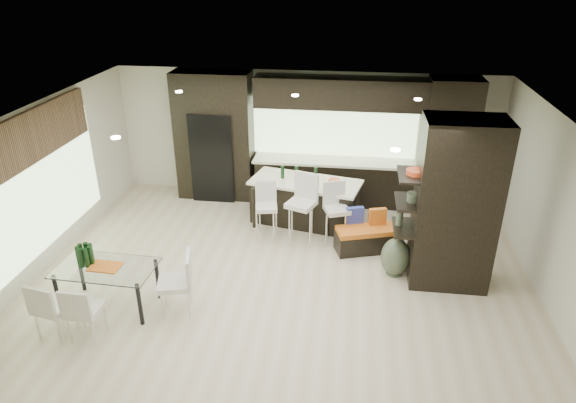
# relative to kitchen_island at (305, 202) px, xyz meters

# --- Properties ---
(ground) EXTENTS (8.00, 8.00, 0.00)m
(ground) POSITION_rel_kitchen_island_xyz_m (-0.14, -2.12, -0.43)
(ground) COLOR beige
(ground) RESTS_ON ground
(back_wall) EXTENTS (8.00, 0.02, 2.70)m
(back_wall) POSITION_rel_kitchen_island_xyz_m (-0.14, 1.38, 0.92)
(back_wall) COLOR beige
(back_wall) RESTS_ON ground
(left_wall) EXTENTS (0.02, 7.00, 2.70)m
(left_wall) POSITION_rel_kitchen_island_xyz_m (-4.14, -2.12, 0.92)
(left_wall) COLOR beige
(left_wall) RESTS_ON ground
(right_wall) EXTENTS (0.02, 7.00, 2.70)m
(right_wall) POSITION_rel_kitchen_island_xyz_m (3.86, -2.12, 0.92)
(right_wall) COLOR beige
(right_wall) RESTS_ON ground
(ceiling) EXTENTS (8.00, 7.00, 0.02)m
(ceiling) POSITION_rel_kitchen_island_xyz_m (-0.14, -2.12, 2.27)
(ceiling) COLOR white
(ceiling) RESTS_ON ground
(window_left) EXTENTS (0.04, 3.20, 1.90)m
(window_left) POSITION_rel_kitchen_island_xyz_m (-4.10, -1.92, 0.92)
(window_left) COLOR #B2D199
(window_left) RESTS_ON left_wall
(window_back) EXTENTS (3.40, 0.04, 1.20)m
(window_back) POSITION_rel_kitchen_island_xyz_m (0.46, 1.34, 1.12)
(window_back) COLOR #B2D199
(window_back) RESTS_ON back_wall
(stone_accent) EXTENTS (0.08, 3.00, 0.80)m
(stone_accent) POSITION_rel_kitchen_island_xyz_m (-4.07, -1.92, 1.82)
(stone_accent) COLOR brown
(stone_accent) RESTS_ON left_wall
(ceiling_spots) EXTENTS (4.00, 3.00, 0.02)m
(ceiling_spots) POSITION_rel_kitchen_island_xyz_m (-0.14, -1.87, 2.25)
(ceiling_spots) COLOR white
(ceiling_spots) RESTS_ON ceiling
(back_cabinetry) EXTENTS (6.80, 0.68, 2.70)m
(back_cabinetry) POSITION_rel_kitchen_island_xyz_m (0.36, 1.05, 0.92)
(back_cabinetry) COLOR black
(back_cabinetry) RESTS_ON ground
(refrigerator) EXTENTS (0.90, 0.68, 1.90)m
(refrigerator) POSITION_rel_kitchen_island_xyz_m (-2.04, 1.00, 0.52)
(refrigerator) COLOR black
(refrigerator) RESTS_ON ground
(partition_column) EXTENTS (1.20, 0.80, 2.70)m
(partition_column) POSITION_rel_kitchen_island_xyz_m (2.46, -1.72, 0.92)
(partition_column) COLOR black
(partition_column) RESTS_ON ground
(kitchen_island) EXTENTS (2.23, 1.33, 0.87)m
(kitchen_island) POSITION_rel_kitchen_island_xyz_m (0.00, 0.00, 0.00)
(kitchen_island) COLOR black
(kitchen_island) RESTS_ON ground
(stool_left) EXTENTS (0.45, 0.45, 0.88)m
(stool_left) POSITION_rel_kitchen_island_xyz_m (-0.64, -0.74, 0.00)
(stool_left) COLOR beige
(stool_left) RESTS_ON ground
(stool_mid) EXTENTS (0.60, 0.60, 1.04)m
(stool_mid) POSITION_rel_kitchen_island_xyz_m (0.00, -0.78, 0.09)
(stool_mid) COLOR beige
(stool_mid) RESTS_ON ground
(stool_right) EXTENTS (0.53, 0.53, 0.93)m
(stool_right) POSITION_rel_kitchen_island_xyz_m (0.64, -0.75, 0.03)
(stool_right) COLOR beige
(stool_right) RESTS_ON ground
(bench) EXTENTS (1.24, 0.78, 0.45)m
(bench) POSITION_rel_kitchen_island_xyz_m (1.23, -0.94, -0.21)
(bench) COLOR black
(bench) RESTS_ON ground
(floor_vase) EXTENTS (0.50, 0.50, 1.31)m
(floor_vase) POSITION_rel_kitchen_island_xyz_m (1.65, -1.66, 0.22)
(floor_vase) COLOR #45513B
(floor_vase) RESTS_ON ground
(dining_table) EXTENTS (1.45, 0.85, 0.68)m
(dining_table) POSITION_rel_kitchen_island_xyz_m (-2.61, -3.11, -0.09)
(dining_table) COLOR white
(dining_table) RESTS_ON ground
(chair_near) EXTENTS (0.44, 0.44, 0.80)m
(chair_near) POSITION_rel_kitchen_island_xyz_m (-2.61, -3.80, -0.04)
(chair_near) COLOR beige
(chair_near) RESTS_ON ground
(chair_far) EXTENTS (0.52, 0.52, 0.82)m
(chair_far) POSITION_rel_kitchen_island_xyz_m (-3.05, -3.81, -0.02)
(chair_far) COLOR beige
(chair_far) RESTS_ON ground
(chair_end) EXTENTS (0.58, 0.58, 0.88)m
(chair_end) POSITION_rel_kitchen_island_xyz_m (-1.58, -3.11, 0.01)
(chair_end) COLOR beige
(chair_end) RESTS_ON ground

